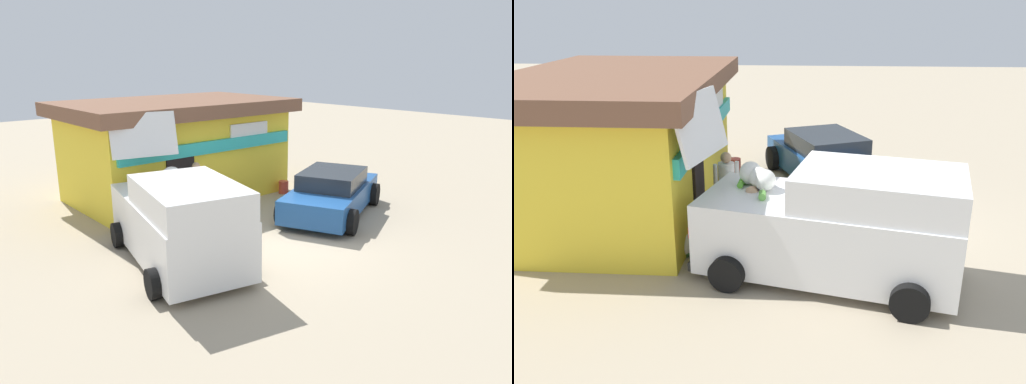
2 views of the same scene
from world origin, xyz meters
TOP-DOWN VIEW (x-y plane):
  - ground_plane at (0.00, 0.00)m, footprint 60.00×60.00m
  - storefront_bar at (0.39, 5.40)m, footprint 7.05×4.53m
  - delivery_van at (-2.62, 0.71)m, footprint 3.02×4.91m
  - parked_sedan at (2.60, 0.70)m, footprint 4.60×3.39m
  - vendor_standing at (-0.63, 2.87)m, footprint 0.47×0.50m
  - customer_bending at (-2.15, 2.47)m, footprint 0.61×0.73m
  - unloaded_banana_pile at (-1.92, 3.59)m, footprint 0.91×0.80m
  - paint_bucket at (3.15, 3.20)m, footprint 0.33×0.33m

SIDE VIEW (x-z plane):
  - ground_plane at x=0.00m, z-range 0.00..0.00m
  - unloaded_banana_pile at x=-1.92m, z-range -0.02..0.40m
  - paint_bucket at x=3.15m, z-range 0.00..0.42m
  - parked_sedan at x=2.60m, z-range -0.03..1.27m
  - customer_bending at x=-2.15m, z-range 0.16..1.65m
  - vendor_standing at x=-0.63m, z-range 0.13..1.79m
  - delivery_van at x=-2.62m, z-range -0.55..2.54m
  - storefront_bar at x=0.39m, z-range 0.05..3.18m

